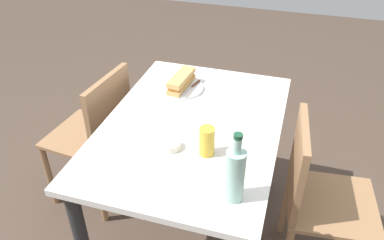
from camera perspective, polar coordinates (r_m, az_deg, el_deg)
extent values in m
plane|color=#47382D|center=(2.28, 0.00, -16.33)|extent=(8.00, 8.00, 0.00)
cube|color=silver|center=(1.77, 0.00, -0.93)|extent=(1.13, 0.79, 0.03)
cylinder|color=#262628|center=(2.47, -4.09, -0.29)|extent=(0.06, 0.06, 0.73)
cylinder|color=#262628|center=(2.35, 11.51, -3.00)|extent=(0.06, 0.06, 0.73)
cube|color=#936B47|center=(1.93, 20.03, -11.58)|extent=(0.44, 0.44, 0.02)
cube|color=#936B47|center=(1.76, 15.45, -6.30)|extent=(0.38, 0.07, 0.40)
cylinder|color=#936B47|center=(2.25, 23.06, -12.69)|extent=(0.04, 0.04, 0.43)
cylinder|color=#936B47|center=(2.19, 13.71, -11.97)|extent=(0.04, 0.04, 0.43)
cube|color=#936B47|center=(2.29, -15.32, -2.18)|extent=(0.44, 0.44, 0.02)
cube|color=#936B47|center=(2.08, -12.10, 1.24)|extent=(0.38, 0.07, 0.40)
cylinder|color=#936B47|center=(2.63, -15.47, -3.05)|extent=(0.04, 0.04, 0.43)
cylinder|color=#936B47|center=(2.44, -20.42, -7.74)|extent=(0.04, 0.04, 0.43)
cylinder|color=#936B47|center=(2.46, -8.70, -5.14)|extent=(0.04, 0.04, 0.43)
cylinder|color=#936B47|center=(2.24, -13.39, -10.48)|extent=(0.04, 0.04, 0.43)
cylinder|color=white|center=(2.02, -1.57, 4.79)|extent=(0.23, 0.23, 0.01)
cube|color=tan|center=(2.01, -1.58, 5.28)|extent=(0.23, 0.09, 0.02)
cube|color=#CC8438|center=(2.00, -1.59, 5.82)|extent=(0.21, 0.08, 0.02)
cube|color=tan|center=(1.99, -1.60, 6.36)|extent=(0.23, 0.09, 0.02)
cube|color=silver|center=(1.97, -0.83, 4.26)|extent=(0.10, 0.04, 0.00)
cube|color=#59331E|center=(2.04, 0.53, 5.39)|extent=(0.08, 0.03, 0.01)
cylinder|color=#99C6B7|center=(1.34, 6.37, -8.22)|extent=(0.07, 0.07, 0.21)
cylinder|color=#99C6B7|center=(1.26, 6.75, -3.76)|extent=(0.03, 0.03, 0.06)
cylinder|color=#19472D|center=(1.23, 6.86, -2.39)|extent=(0.03, 0.03, 0.02)
cylinder|color=gold|center=(1.55, 2.22, -3.17)|extent=(0.06, 0.06, 0.13)
cylinder|color=silver|center=(1.61, -3.20, -3.74)|extent=(0.09, 0.09, 0.03)
cube|color=white|center=(1.87, 3.24, 1.81)|extent=(0.15, 0.15, 0.00)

